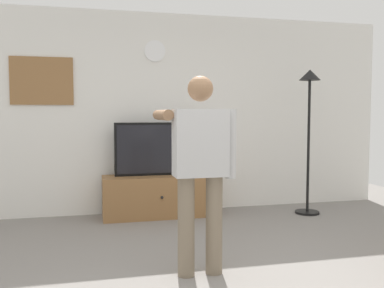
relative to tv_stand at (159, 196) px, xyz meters
The scene contains 7 objects.
back_wall 1.15m from the tv_stand, 66.07° to the left, with size 6.40×0.10×2.70m, color silver.
tv_stand is the anchor object (origin of this frame).
television 0.62m from the tv_stand, 90.00° to the left, with size 1.14×0.07×0.69m.
wall_clock 1.94m from the tv_stand, 90.00° to the left, with size 0.28×0.28×0.03m, color white.
framed_picture 2.10m from the tv_stand, 168.50° to the left, with size 0.77×0.04×0.61m, color olive.
floor_lamp 2.28m from the tv_stand, ahead, with size 0.32×0.32×1.93m.
person_standing_nearer_lamp 2.17m from the tv_stand, 89.52° to the right, with size 0.62×0.78×1.66m.
Camera 1 is at (-1.01, -2.83, 1.35)m, focal length 39.66 mm.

